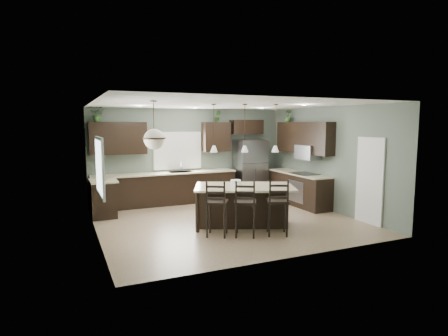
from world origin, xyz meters
The scene contains 33 objects.
ground centered at (0.00, 0.00, 0.00)m, with size 6.00×6.00×0.00m, color #9E8466.
pantry_door centered at (2.98, -1.55, 1.02)m, with size 0.04×0.82×2.04m, color white.
window_back centered at (-0.40, 2.73, 1.55)m, with size 1.35×0.02×1.00m, color white.
window_left centered at (-2.98, -0.80, 1.55)m, with size 0.02×1.10×1.00m, color white.
left_return_cabs centered at (-2.70, 1.70, 0.45)m, with size 0.60×0.90×0.90m, color black.
left_return_countertop centered at (-2.68, 1.70, 0.92)m, with size 0.66×0.96×0.04m, color beige.
back_lower_cabs centered at (-0.85, 2.45, 0.45)m, with size 4.20×0.60×0.90m, color black.
back_countertop centered at (-0.85, 2.43, 0.92)m, with size 4.20×0.66×0.04m, color beige.
sink_inset centered at (-0.40, 2.43, 0.94)m, with size 0.70×0.45×0.01m, color gray.
faucet centered at (-0.40, 2.40, 1.08)m, with size 0.02×0.02×0.28m, color silver.
back_upper_left centered at (-2.15, 2.58, 1.95)m, with size 1.55×0.34×0.90m, color black.
back_upper_right centered at (0.80, 2.58, 1.95)m, with size 0.85×0.34×0.90m, color black.
fridge_header centered at (1.85, 2.58, 2.25)m, with size 1.05×0.34×0.45m, color black.
right_lower_cabs centered at (2.70, 0.87, 0.45)m, with size 0.60×2.35×0.90m, color black.
right_countertop centered at (2.68, 0.87, 0.92)m, with size 0.66×2.35×0.04m, color beige.
cooktop centered at (2.68, 0.60, 0.94)m, with size 0.58×0.75×0.02m, color black.
wall_oven_front centered at (2.40, 0.60, 0.45)m, with size 0.01×0.72×0.60m, color gray.
right_upper_cabs centered at (2.83, 0.87, 1.95)m, with size 0.34×2.35×0.90m, color black.
microwave centered at (2.78, 0.60, 1.55)m, with size 0.40×0.75×0.40m, color gray.
refrigerator centered at (1.83, 2.28, 0.93)m, with size 0.90×0.74×1.85m, color gray.
kitchen_island centered at (0.22, -0.50, 0.46)m, with size 2.25×1.28×0.92m, color black.
serving_dish centered at (0.04, -0.42, 0.99)m, with size 0.24×0.24×0.14m, color white.
bar_stool_left centered at (-0.69, -1.02, 0.60)m, with size 0.44×0.44×1.19m, color black.
bar_stool_center centered at (-0.15, -1.28, 0.60)m, with size 0.44×0.44×1.20m, color black.
bar_stool_right centered at (0.51, -1.47, 0.60)m, with size 0.45×0.45×1.20m, color black.
pendant_left centered at (-0.42, -0.22, 2.25)m, with size 0.17×0.17×1.10m, color white, non-canonical shape.
pendant_center centered at (0.22, -0.50, 2.25)m, with size 0.17×0.17×1.10m, color white, non-canonical shape.
pendant_right centered at (0.86, -0.77, 2.25)m, with size 0.17×0.17×1.10m, color silver, non-canonical shape.
chandelier centered at (-1.95, -0.87, 2.32)m, with size 0.45×0.45×0.95m, color beige, non-canonical shape.
plant_back_left centered at (-2.67, 2.55, 2.61)m, with size 0.38×0.33×0.42m, color #26481F.
plant_back_right centered at (0.83, 2.55, 2.58)m, with size 0.20×0.16×0.36m, color #2B4F22.
plant_right_wall centered at (2.80, 1.67, 2.59)m, with size 0.21×0.21×0.37m, color #315726.
room_shell centered at (0.00, 0.00, 1.70)m, with size 6.00×6.00×6.00m.
Camera 1 is at (-3.64, -8.10, 2.35)m, focal length 30.00 mm.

